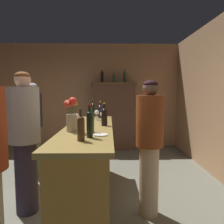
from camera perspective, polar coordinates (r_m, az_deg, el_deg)
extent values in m
plane|color=#646557|center=(2.98, -17.16, -24.26)|extent=(8.23, 8.23, 0.00)
cube|color=tan|center=(5.76, -8.48, 4.36)|extent=(5.29, 0.12, 2.73)
cube|color=olive|center=(2.86, -6.22, -14.63)|extent=(0.53, 2.25, 0.97)
cube|color=olive|center=(2.73, -6.33, -4.54)|extent=(0.61, 2.34, 0.05)
cube|color=#523628|center=(5.43, 0.50, -1.07)|extent=(1.03, 0.40, 1.70)
cube|color=brown|center=(5.40, 0.51, 7.64)|extent=(1.11, 0.46, 0.06)
cylinder|color=#2D4F33|center=(2.34, -5.68, -3.06)|extent=(0.07, 0.07, 0.20)
sphere|color=#2D4F33|center=(2.33, -5.71, -0.58)|extent=(0.07, 0.07, 0.07)
cylinder|color=#2D4F33|center=(2.32, -5.71, 0.33)|extent=(0.02, 0.02, 0.07)
cylinder|color=red|center=(2.32, -5.73, 1.45)|extent=(0.02, 0.02, 0.02)
cylinder|color=#1B2235|center=(3.65, -3.22, -0.16)|extent=(0.07, 0.07, 0.18)
sphere|color=#1B2235|center=(3.64, -3.23, 1.28)|extent=(0.07, 0.07, 0.07)
cylinder|color=#1B2235|center=(3.64, -3.23, 1.97)|extent=(0.02, 0.02, 0.09)
cylinder|color=gold|center=(3.64, -3.24, 2.78)|extent=(0.03, 0.03, 0.02)
cylinder|color=#432C1E|center=(1.95, -8.41, -4.95)|extent=(0.07, 0.07, 0.19)
sphere|color=#432C1E|center=(1.94, -8.45, -2.14)|extent=(0.07, 0.07, 0.07)
cylinder|color=#432C1E|center=(1.93, -8.46, -0.95)|extent=(0.02, 0.02, 0.08)
cylinder|color=black|center=(1.93, -8.48, 0.48)|extent=(0.02, 0.02, 0.02)
cylinder|color=black|center=(3.68, -5.26, 0.17)|extent=(0.06, 0.06, 0.22)
sphere|color=black|center=(3.67, -5.27, 1.88)|extent=(0.06, 0.06, 0.06)
cylinder|color=black|center=(3.67, -5.28, 2.55)|extent=(0.02, 0.02, 0.09)
cylinder|color=gold|center=(3.67, -5.29, 3.35)|extent=(0.02, 0.02, 0.02)
cylinder|color=black|center=(2.80, -2.10, -1.77)|extent=(0.08, 0.08, 0.19)
sphere|color=black|center=(2.79, -2.10, 0.17)|extent=(0.08, 0.08, 0.08)
cylinder|color=black|center=(2.79, -2.11, 1.18)|extent=(0.03, 0.03, 0.10)
cylinder|color=gold|center=(2.79, -2.11, 2.35)|extent=(0.03, 0.03, 0.02)
cylinder|color=black|center=(2.08, -6.07, -3.81)|extent=(0.06, 0.06, 0.23)
sphere|color=black|center=(2.06, -6.11, -0.70)|extent=(0.06, 0.06, 0.06)
cylinder|color=black|center=(2.06, -6.12, 0.52)|extent=(0.02, 0.02, 0.09)
cylinder|color=#AC1D29|center=(2.05, -6.13, 1.96)|extent=(0.03, 0.03, 0.02)
cylinder|color=white|center=(3.11, -9.58, -2.86)|extent=(0.07, 0.07, 0.00)
cylinder|color=white|center=(3.10, -9.59, -2.14)|extent=(0.01, 0.01, 0.08)
ellipsoid|color=white|center=(3.10, -9.61, -0.91)|extent=(0.07, 0.07, 0.06)
ellipsoid|color=maroon|center=(3.10, -9.61, -1.21)|extent=(0.05, 0.05, 0.02)
cylinder|color=white|center=(3.37, -4.15, -2.15)|extent=(0.06, 0.06, 0.00)
cylinder|color=white|center=(3.37, -4.15, -1.45)|extent=(0.01, 0.01, 0.08)
ellipsoid|color=white|center=(3.36, -4.16, -0.12)|extent=(0.07, 0.07, 0.08)
ellipsoid|color=maroon|center=(3.36, -4.16, -0.48)|extent=(0.06, 0.06, 0.03)
cylinder|color=white|center=(3.12, -2.53, -2.77)|extent=(0.06, 0.06, 0.00)
cylinder|color=white|center=(3.11, -2.53, -2.00)|extent=(0.01, 0.01, 0.08)
ellipsoid|color=white|center=(3.10, -2.54, -0.59)|extent=(0.08, 0.08, 0.07)
ellipsoid|color=maroon|center=(3.11, -2.53, -0.97)|extent=(0.06, 0.06, 0.03)
cylinder|color=tan|center=(2.42, -10.82, -2.93)|extent=(0.12, 0.12, 0.20)
cylinder|color=#38602D|center=(2.41, -9.79, -0.10)|extent=(0.01, 0.01, 0.20)
sphere|color=gold|center=(2.40, -9.83, 2.29)|extent=(0.04, 0.04, 0.04)
cylinder|color=#38602D|center=(2.44, -10.34, -0.03)|extent=(0.01, 0.01, 0.20)
sphere|color=#D56118|center=(2.43, -10.38, 2.31)|extent=(0.05, 0.05, 0.05)
cylinder|color=#38602D|center=(2.45, -10.97, 0.29)|extent=(0.01, 0.01, 0.23)
sphere|color=#DE4228|center=(2.44, -11.02, 2.95)|extent=(0.06, 0.06, 0.06)
cylinder|color=#38602D|center=(2.42, -11.21, -0.02)|extent=(0.01, 0.01, 0.21)
sphere|color=orange|center=(2.42, -11.25, 2.41)|extent=(0.07, 0.07, 0.07)
cylinder|color=#38602D|center=(2.41, -11.91, -0.16)|extent=(0.01, 0.01, 0.20)
sphere|color=red|center=(2.40, -11.96, 2.18)|extent=(0.08, 0.08, 0.08)
cylinder|color=#38602D|center=(2.38, -11.47, -0.27)|extent=(0.01, 0.01, 0.19)
sphere|color=red|center=(2.37, -11.51, 2.06)|extent=(0.06, 0.06, 0.06)
cylinder|color=#38602D|center=(2.36, -10.51, 0.13)|extent=(0.01, 0.01, 0.23)
sphere|color=red|center=(2.35, -10.55, 2.90)|extent=(0.09, 0.09, 0.09)
cylinder|color=white|center=(2.19, -3.07, -6.19)|extent=(0.15, 0.15, 0.01)
cylinder|color=black|center=(5.41, -2.69, 9.21)|extent=(0.07, 0.07, 0.24)
sphere|color=black|center=(5.41, -2.69, 10.48)|extent=(0.07, 0.07, 0.07)
cylinder|color=black|center=(5.42, -2.69, 10.88)|extent=(0.03, 0.03, 0.08)
cylinder|color=gold|center=(5.42, -2.70, 11.36)|extent=(0.03, 0.03, 0.02)
cylinder|color=#26542A|center=(5.40, 0.51, 8.91)|extent=(0.07, 0.07, 0.18)
sphere|color=#26542A|center=(5.41, 0.51, 9.87)|extent=(0.07, 0.07, 0.07)
cylinder|color=#26542A|center=(5.41, 0.51, 10.27)|extent=(0.02, 0.02, 0.08)
cylinder|color=black|center=(5.42, 0.51, 10.76)|extent=(0.03, 0.03, 0.02)
cylinder|color=#1C3724|center=(5.42, 3.43, 9.09)|extent=(0.07, 0.07, 0.22)
sphere|color=#1C3724|center=(5.42, 3.43, 10.24)|extent=(0.07, 0.07, 0.07)
cylinder|color=#1C3724|center=(5.43, 3.44, 10.70)|extent=(0.03, 0.03, 0.09)
cylinder|color=black|center=(5.43, 3.44, 11.24)|extent=(0.03, 0.03, 0.02)
cylinder|color=maroon|center=(3.67, -22.12, -12.18)|extent=(0.26, 0.26, 0.76)
cylinder|color=#A2958A|center=(3.53, -22.51, -1.70)|extent=(0.37, 0.37, 0.58)
sphere|color=brown|center=(3.51, -22.73, 4.32)|extent=(0.17, 0.17, 0.17)
ellipsoid|color=black|center=(3.51, -22.75, 4.96)|extent=(0.17, 0.17, 0.10)
cylinder|color=#496943|center=(4.19, -20.24, -9.38)|extent=(0.23, 0.23, 0.84)
cylinder|color=#272631|center=(4.07, -20.57, 0.55)|extent=(0.32, 0.32, 0.62)
sphere|color=brown|center=(4.06, -20.76, 6.05)|extent=(0.18, 0.18, 0.18)
ellipsoid|color=#ACA5A4|center=(4.06, -20.78, 6.63)|extent=(0.18, 0.18, 0.10)
cylinder|color=#2B2437|center=(2.87, -22.16, -16.08)|extent=(0.26, 0.26, 0.87)
cylinder|color=gray|center=(2.69, -22.74, -0.74)|extent=(0.36, 0.36, 0.66)
sphere|color=tan|center=(2.68, -23.07, 8.06)|extent=(0.19, 0.19, 0.19)
ellipsoid|color=#593013|center=(2.68, -23.10, 8.95)|extent=(0.18, 0.18, 0.10)
cylinder|color=tan|center=(2.67, 9.93, -17.78)|extent=(0.23, 0.23, 0.83)
cylinder|color=brown|center=(2.48, 10.20, -2.40)|extent=(0.32, 0.32, 0.60)
sphere|color=brown|center=(2.46, 10.35, 6.38)|extent=(0.18, 0.18, 0.18)
ellipsoid|color=black|center=(2.46, 10.37, 7.33)|extent=(0.17, 0.17, 0.10)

